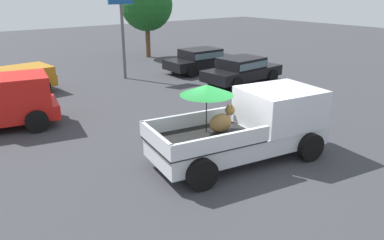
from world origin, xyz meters
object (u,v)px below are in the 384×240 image
(pickup_truck_main, at_px, (252,124))
(parked_sedan_far, at_px, (201,59))
(parked_sedan_near, at_px, (242,69))
(motel_sign, at_px, (122,14))

(pickup_truck_main, height_order, parked_sedan_far, pickup_truck_main)
(pickup_truck_main, height_order, parked_sedan_near, pickup_truck_main)
(pickup_truck_main, distance_m, motel_sign, 11.56)
(parked_sedan_near, distance_m, parked_sedan_far, 3.47)
(parked_sedan_far, relative_size, motel_sign, 0.91)
(pickup_truck_main, distance_m, parked_sedan_near, 8.87)
(parked_sedan_near, relative_size, motel_sign, 0.93)
(pickup_truck_main, bearing_deg, parked_sedan_near, 56.48)
(pickup_truck_main, xyz_separation_m, parked_sedan_near, (6.04, 6.49, -0.24))
(parked_sedan_far, height_order, motel_sign, motel_sign)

